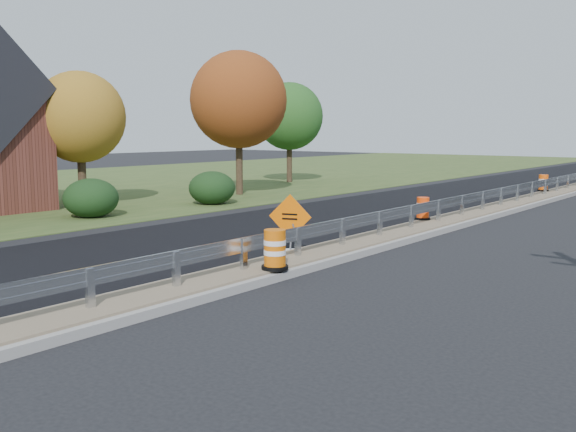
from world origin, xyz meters
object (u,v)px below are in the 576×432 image
Objects in this scene: caution_sign at (290,240)px; barrel_median_far at (543,183)px; barrel_median_near at (275,250)px; barrel_median_mid at (423,209)px.

caution_sign is 1.95× the size of barrel_median_far.
barrel_median_near is at bearing -77.07° from caution_sign.
barrel_median_far is at bearing 90.00° from barrel_median_mid.
caution_sign is 1.84× the size of barrel_median_near.
caution_sign is 2.81m from barrel_median_near.
caution_sign reaches higher than barrel_median_far.
barrel_median_mid is (-1.10, 9.47, -0.05)m from barrel_median_near.
barrel_median_near reaches higher than barrel_median_mid.
barrel_median_mid is at bearing -90.00° from barrel_median_far.
caution_sign is at bearing 121.16° from barrel_median_near.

